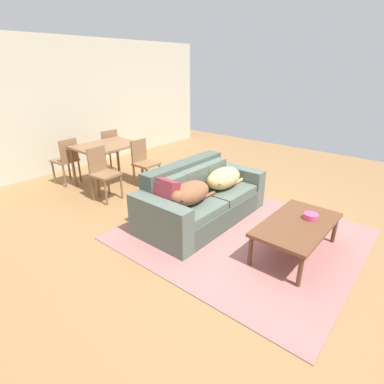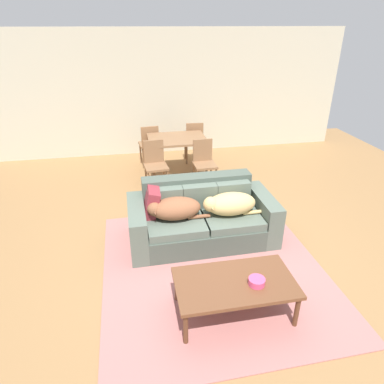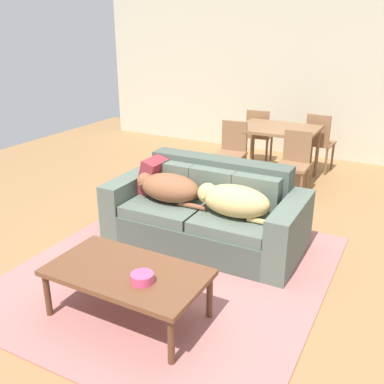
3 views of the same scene
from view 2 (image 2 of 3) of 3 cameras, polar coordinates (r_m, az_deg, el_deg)
name	(u,v)px [view 2 (image 2 of 3)]	position (r m, az deg, el deg)	size (l,w,h in m)	color
ground_plane	(210,245)	(4.77, 3.08, -8.97)	(10.00, 10.00, 0.00)	#986E43
back_partition	(170,93)	(7.94, -3.66, 16.28)	(8.00, 0.12, 2.70)	beige
area_rug	(213,268)	(4.37, 3.56, -12.73)	(2.70, 2.93, 0.01)	#AF6C67
couch	(201,218)	(4.77, 1.55, -4.34)	(2.01, 0.99, 0.83)	#475248
dog_on_left_cushion	(174,209)	(4.47, -3.03, -2.80)	(0.83, 0.40, 0.29)	brown
dog_on_right_cushion	(229,204)	(4.58, 6.28, -2.02)	(0.85, 0.39, 0.30)	tan
throw_pillow_by_left_arm	(151,202)	(4.59, -6.90, -1.67)	(0.16, 0.39, 0.39)	maroon
coffee_table	(235,285)	(3.60, 7.24, -15.20)	(1.22, 0.68, 0.42)	brown
bowl_on_coffee_table	(257,282)	(3.56, 10.84, -14.58)	(0.17, 0.17, 0.07)	#EA4C7F
dining_table	(177,142)	(6.64, -2.53, 8.41)	(1.11, 0.87, 0.78)	#8B6241
dining_chair_near_left	(155,163)	(6.16, -6.20, 4.91)	(0.43, 0.43, 0.90)	#8B6241
dining_chair_near_right	(204,161)	(6.28, 2.02, 5.25)	(0.41, 0.41, 0.86)	#8B6241
dining_chair_far_left	(150,143)	(7.23, -7.17, 8.17)	(0.44, 0.44, 0.89)	#8B6241
dining_chair_far_right	(194,140)	(7.37, 0.35, 8.72)	(0.43, 0.43, 0.91)	#8B6241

